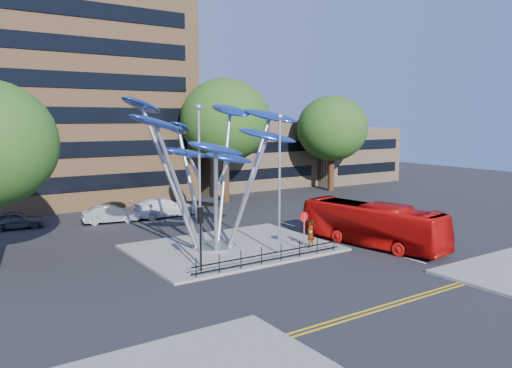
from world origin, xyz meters
TOP-DOWN VIEW (x-y plane):
  - ground at (0.00, 0.00)m, footprint 120.00×120.00m
  - traffic_island at (-1.00, 6.00)m, footprint 12.00×9.00m
  - double_yellow_near at (0.00, -6.00)m, footprint 40.00×0.12m
  - double_yellow_far at (0.00, -6.30)m, footprint 40.00×0.12m
  - brick_tower at (-6.00, 32.00)m, footprint 25.00×15.00m
  - low_building_near at (16.00, 30.00)m, footprint 15.00×8.00m
  - low_building_far at (30.00, 28.00)m, footprint 12.00×8.00m
  - tree_right at (8.00, 22.00)m, footprint 8.80×8.80m
  - tree_far at (22.00, 22.00)m, footprint 8.00×8.00m
  - leaf_sculpture at (-2.07, 6.68)m, footprint 12.72×9.54m
  - street_lamp_left at (-4.50, 3.50)m, footprint 0.36×0.36m
  - street_lamp_right at (0.50, 3.00)m, footprint 0.36×0.36m
  - traffic_light_island at (-5.00, 2.50)m, footprint 0.28×0.18m
  - no_entry_sign_island at (2.00, 2.52)m, footprint 0.60×0.10m
  - pedestrian_railing_front at (-1.00, 1.70)m, footprint 10.00×0.06m
  - red_bus at (7.00, 1.70)m, footprint 3.81×10.27m
  - pedestrian at (3.00, 3.09)m, footprint 0.73×0.60m
  - parked_car_left at (-11.40, 19.99)m, footprint 4.18×2.17m
  - parked_car_mid at (-4.78, 18.23)m, footprint 4.51×2.22m
  - parked_car_right at (-0.28, 18.28)m, footprint 5.56×2.61m

SIDE VIEW (x-z plane):
  - ground at x=0.00m, z-range 0.00..0.00m
  - double_yellow_near at x=0.00m, z-range 0.00..0.01m
  - double_yellow_far at x=0.00m, z-range 0.00..0.01m
  - traffic_island at x=-1.00m, z-range 0.00..0.15m
  - pedestrian_railing_front at x=-1.00m, z-range 0.05..1.05m
  - parked_car_left at x=-11.40m, z-range 0.00..1.36m
  - parked_car_mid at x=-4.78m, z-range 0.00..1.42m
  - parked_car_right at x=-0.28m, z-range 0.00..1.57m
  - pedestrian at x=3.00m, z-range 0.15..1.89m
  - red_bus at x=7.00m, z-range 0.00..2.79m
  - no_entry_sign_island at x=2.00m, z-range 0.59..3.04m
  - traffic_light_island at x=-5.00m, z-range 0.90..4.33m
  - low_building_far at x=30.00m, z-range 0.00..7.00m
  - low_building_near at x=16.00m, z-range 0.00..8.00m
  - street_lamp_right at x=0.50m, z-range 0.94..9.24m
  - street_lamp_left at x=-4.50m, z-range 0.96..9.76m
  - leaf_sculpture at x=-2.07m, z-range 2.12..11.63m
  - tree_far at x=22.00m, z-range 1.70..12.51m
  - tree_right at x=8.00m, z-range 1.98..14.09m
  - brick_tower at x=-6.00m, z-range 0.00..30.00m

